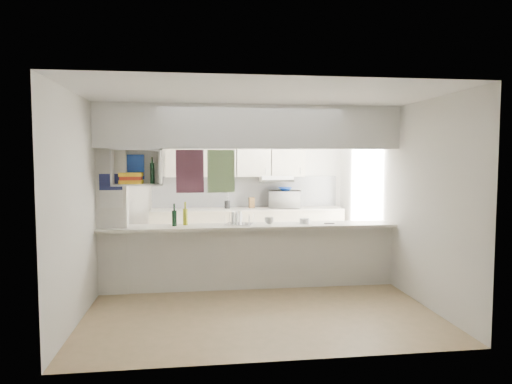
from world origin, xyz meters
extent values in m
plane|color=#978157|center=(0.00, 0.00, 0.00)|extent=(4.80, 4.80, 0.00)
plane|color=white|center=(0.00, 0.00, 2.60)|extent=(4.80, 4.80, 0.00)
plane|color=silver|center=(0.00, 2.40, 1.30)|extent=(4.20, 0.00, 4.20)
plane|color=silver|center=(-2.10, 0.00, 1.30)|extent=(0.00, 4.80, 4.80)
plane|color=silver|center=(2.10, 0.00, 1.30)|extent=(0.00, 4.80, 4.80)
cube|color=silver|center=(0.00, 0.00, 0.44)|extent=(4.20, 0.15, 0.88)
cube|color=beige|center=(0.00, 0.00, 0.90)|extent=(4.20, 0.50, 0.04)
cube|color=white|center=(0.00, 0.00, 2.30)|extent=(4.20, 0.50, 0.60)
cube|color=silver|center=(-1.90, 0.00, 1.30)|extent=(0.40, 0.18, 2.60)
cube|color=#191E4C|center=(-1.90, -0.10, 1.55)|extent=(0.30, 0.01, 0.22)
cube|color=white|center=(-1.90, -0.10, 1.32)|extent=(0.30, 0.01, 0.24)
cube|color=#311524|center=(-0.85, 0.22, 1.68)|extent=(0.40, 0.02, 0.62)
cube|color=#1A6F77|center=(-0.40, 0.22, 1.68)|extent=(0.40, 0.02, 0.62)
cube|color=white|center=(-1.55, -0.10, 1.51)|extent=(0.65, 0.35, 0.02)
cube|color=white|center=(-1.55, -0.10, 1.99)|extent=(0.65, 0.35, 0.02)
cube|color=white|center=(-1.55, 0.06, 1.75)|extent=(0.65, 0.02, 0.50)
cube|color=white|center=(-1.86, -0.10, 1.75)|extent=(0.02, 0.35, 0.50)
cube|color=white|center=(-1.24, -0.10, 1.75)|extent=(0.02, 0.35, 0.50)
cube|color=gold|center=(-1.63, -0.10, 1.55)|extent=(0.30, 0.24, 0.05)
cube|color=#B12A17|center=(-1.63, -0.10, 1.60)|extent=(0.28, 0.22, 0.05)
cube|color=gold|center=(-1.63, -0.10, 1.65)|extent=(0.30, 0.24, 0.05)
cube|color=navy|center=(-1.60, 0.02, 1.75)|extent=(0.26, 0.02, 0.34)
cylinder|color=black|center=(-1.35, -0.10, 1.67)|extent=(0.06, 0.06, 0.28)
cube|color=beige|center=(0.20, 2.10, 0.45)|extent=(3.60, 0.60, 0.90)
cube|color=beige|center=(0.20, 2.10, 0.91)|extent=(3.60, 0.63, 0.03)
cube|color=silver|center=(0.20, 2.38, 1.22)|extent=(3.60, 0.03, 0.60)
cube|color=beige|center=(0.00, 2.23, 1.88)|extent=(2.62, 0.34, 0.72)
cube|color=white|center=(0.75, 2.16, 1.48)|extent=(0.60, 0.46, 0.12)
cube|color=silver|center=(0.75, 1.93, 1.45)|extent=(0.60, 0.02, 0.05)
imported|color=white|center=(0.92, 2.13, 1.09)|extent=(0.68, 0.54, 0.33)
imported|color=navy|center=(0.92, 2.12, 1.28)|extent=(0.26, 0.26, 0.06)
cube|color=silver|center=(-0.15, 0.04, 0.93)|extent=(0.44, 0.38, 0.01)
cylinder|color=white|center=(-0.24, 0.07, 1.03)|extent=(0.07, 0.18, 0.19)
cylinder|color=white|center=(-0.19, 0.05, 1.03)|extent=(0.07, 0.18, 0.19)
cylinder|color=white|center=(-0.14, 0.04, 1.03)|extent=(0.07, 0.18, 0.19)
imported|color=white|center=(0.26, -0.07, 0.99)|extent=(0.16, 0.16, 0.10)
cylinder|color=black|center=(-1.07, 0.02, 1.03)|extent=(0.07, 0.07, 0.22)
cylinder|color=black|center=(-1.07, 0.02, 1.19)|extent=(0.03, 0.03, 0.10)
cylinder|color=olive|center=(-0.92, 0.10, 1.04)|extent=(0.07, 0.07, 0.23)
cylinder|color=olive|center=(-0.92, 0.10, 1.20)|extent=(0.03, 0.03, 0.10)
cylinder|color=silver|center=(0.80, 0.02, 0.96)|extent=(0.14, 0.14, 0.07)
cube|color=black|center=(1.15, -0.05, 0.93)|extent=(0.14, 0.07, 0.01)
cylinder|color=black|center=(-0.18, 2.15, 0.99)|extent=(0.11, 0.11, 0.15)
cube|color=brown|center=(0.29, 2.18, 1.02)|extent=(0.11, 0.09, 0.20)
camera|label=1|loc=(-0.75, -6.41, 1.87)|focal=32.00mm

